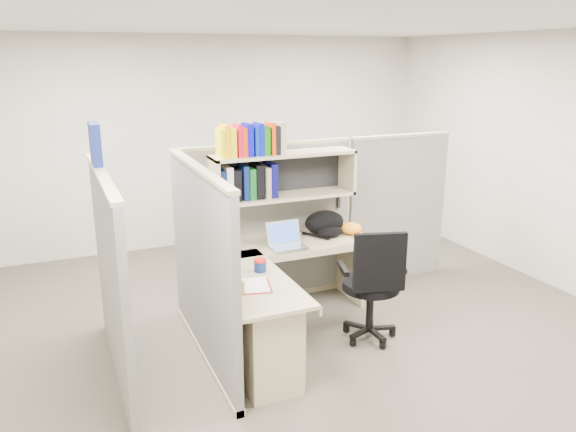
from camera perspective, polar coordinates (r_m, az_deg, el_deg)
name	(u,v)px	position (r m, az deg, el deg)	size (l,w,h in m)	color
ground	(304,337)	(5.16, 1.62, -12.18)	(6.00, 6.00, 0.00)	#3D372F
room_shell	(305,159)	(4.63, 1.77, 5.81)	(6.00, 6.00, 6.00)	#ACA79C
cubicle	(247,232)	(5.07, -4.22, -1.60)	(3.79, 1.84, 1.95)	#5C5C57
desk	(273,313)	(4.59, -1.52, -9.83)	(1.74, 1.75, 0.73)	tan
laptop	(288,236)	(5.15, -0.01, -2.01)	(0.33, 0.33, 0.24)	silver
backpack	(327,224)	(5.51, 3.98, -0.80)	(0.40, 0.31, 0.24)	black
orange_cap	(351,228)	(5.61, 6.43, -1.25)	(0.21, 0.24, 0.11)	orange
snack_canister	(260,265)	(4.62, -2.85, -5.01)	(0.11, 0.11, 0.10)	navy
tissue_box	(235,284)	(4.19, -5.44, -6.86)	(0.11, 0.11, 0.17)	#937B53
mouse	(292,241)	(5.32, 0.45, -2.58)	(0.08, 0.05, 0.03)	#95B6D3
paper_cup	(273,233)	(5.45, -1.54, -1.73)	(0.07, 0.07, 0.10)	white
book_stack	(289,228)	(5.58, 0.07, -1.27)	(0.16, 0.22, 0.11)	gray
loose_paper	(254,285)	(4.37, -3.49, -7.01)	(0.22, 0.30, 0.00)	white
task_chair	(372,302)	(4.99, 8.49, -8.60)	(0.60, 0.56, 1.06)	black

